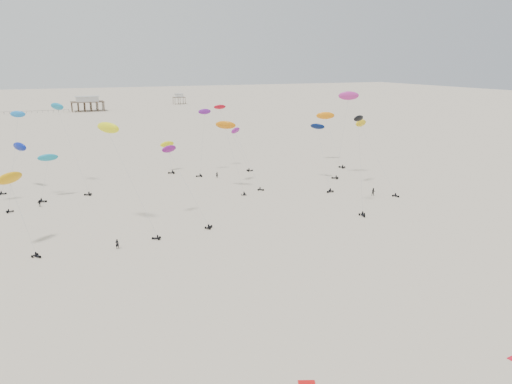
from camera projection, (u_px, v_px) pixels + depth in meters
name	position (u px, v px, depth m)	size (l,w,h in m)	color
ground_plane	(148.00, 144.00, 202.65)	(900.00, 900.00, 0.00)	beige
pavilion_main	(88.00, 105.00, 331.14)	(21.00, 13.00, 9.80)	brown
pavilion_small	(179.00, 99.00, 384.55)	(9.00, 7.00, 8.00)	brown
pier_fence	(1.00, 113.00, 312.30)	(80.20, 0.20, 1.50)	black
rig_0	(367.00, 136.00, 130.94)	(4.74, 17.29, 21.27)	black
rig_2	(320.00, 142.00, 136.08)	(7.38, 17.75, 20.22)	black
rig_3	(360.00, 160.00, 110.26)	(5.69, 10.17, 21.29)	black
rig_4	(240.00, 142.00, 134.14)	(5.88, 13.92, 17.24)	black
rig_5	(181.00, 171.00, 104.05)	(7.95, 14.19, 18.36)	black
rig_6	(13.00, 187.00, 87.63)	(7.00, 10.91, 14.72)	black
rig_7	(229.00, 126.00, 153.15)	(9.07, 10.71, 20.78)	black
rig_8	(347.00, 106.00, 141.17)	(9.14, 5.68, 24.64)	black
rig_9	(168.00, 150.00, 150.62)	(4.99, 6.73, 9.42)	black
rig_10	(62.00, 122.00, 130.10)	(8.14, 18.24, 25.03)	black
rig_11	(16.00, 136.00, 115.37)	(6.50, 12.57, 22.47)	black
rig_12	(203.00, 129.00, 147.04)	(6.92, 7.73, 19.20)	black
rig_13	(112.00, 137.00, 97.92)	(9.60, 16.19, 23.11)	black
rig_14	(47.00, 166.00, 120.90)	(5.88, 6.39, 11.19)	black
rig_15	(327.00, 122.00, 164.46)	(6.63, 16.82, 18.76)	black
rig_16	(227.00, 132.00, 127.24)	(5.80, 11.41, 18.58)	black
rig_18	(18.00, 152.00, 129.57)	(8.30, 8.96, 13.03)	black
spectator_0	(118.00, 249.00, 89.98)	(0.78, 0.54, 2.15)	black
spectator_1	(373.00, 195.00, 125.29)	(1.12, 0.65, 2.29)	black
spectator_2	(40.00, 207.00, 115.69)	(1.13, 0.61, 1.92)	black
spectator_3	(217.00, 178.00, 144.23)	(0.73, 0.50, 2.01)	black
grounded_kite_b	(307.00, 383.00, 52.61)	(1.80, 0.70, 0.07)	red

